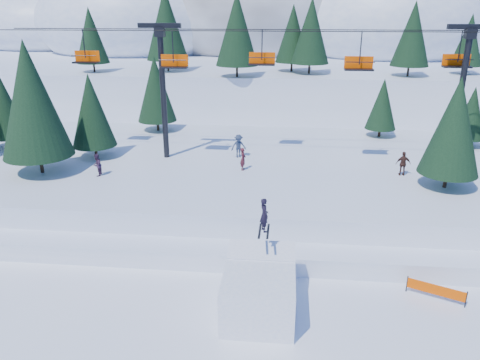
# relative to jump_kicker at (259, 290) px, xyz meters

# --- Properties ---
(ground) EXTENTS (160.00, 160.00, 0.00)m
(ground) POSITION_rel_jump_kicker_xyz_m (0.48, -1.73, -1.25)
(ground) COLOR white
(ground) RESTS_ON ground
(mid_shelf) EXTENTS (70.00, 22.00, 2.50)m
(mid_shelf) POSITION_rel_jump_kicker_xyz_m (0.48, 16.27, 0.00)
(mid_shelf) COLOR white
(mid_shelf) RESTS_ON ground
(berm) EXTENTS (70.00, 6.00, 1.10)m
(berm) POSITION_rel_jump_kicker_xyz_m (0.48, 6.27, -0.70)
(berm) COLOR white
(berm) RESTS_ON ground
(mountain_ridge) EXTENTS (119.00, 61.35, 26.46)m
(mountain_ridge) POSITION_rel_jump_kicker_xyz_m (-4.62, 71.61, 8.40)
(mountain_ridge) COLOR white
(mountain_ridge) RESTS_ON ground
(jump_kicker) EXTENTS (3.35, 4.57, 5.35)m
(jump_kicker) POSITION_rel_jump_kicker_xyz_m (0.00, 0.00, 0.00)
(jump_kicker) COLOR white
(jump_kicker) RESTS_ON ground
(chairlift) EXTENTS (46.00, 3.21, 10.28)m
(chairlift) POSITION_rel_jump_kicker_xyz_m (2.55, 16.32, 8.07)
(chairlift) COLOR black
(chairlift) RESTS_ON mid_shelf
(conifer_stand) EXTENTS (63.53, 17.28, 10.05)m
(conifer_stand) POSITION_rel_jump_kicker_xyz_m (4.51, 16.38, 5.89)
(conifer_stand) COLOR black
(conifer_stand) RESTS_ON mid_shelf
(distant_skiers) EXTENTS (30.87, 10.03, 1.87)m
(distant_skiers) POSITION_rel_jump_kicker_xyz_m (0.54, 15.34, 2.12)
(distant_skiers) COLOR #4E1B22
(distant_skiers) RESTS_ON mid_shelf
(banner_near) EXTENTS (2.62, 1.20, 0.90)m
(banner_near) POSITION_rel_jump_kicker_xyz_m (8.78, 1.95, -0.71)
(banner_near) COLOR black
(banner_near) RESTS_ON ground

